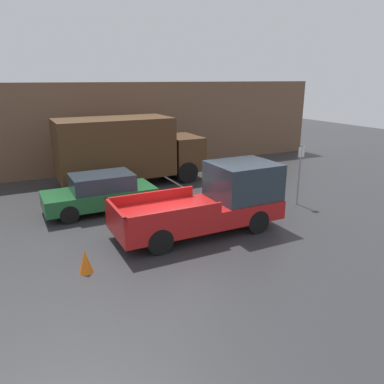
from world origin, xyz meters
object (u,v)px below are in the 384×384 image
pickup_truck (215,201)px  delivery_truck (125,149)px  parking_sign (299,171)px  car (101,192)px  traffic_cone (85,262)px

pickup_truck → delivery_truck: 7.10m
delivery_truck → parking_sign: (5.35, -6.24, -0.35)m
parking_sign → delivery_truck: bearing=130.6°
pickup_truck → parking_sign: (4.42, 0.77, 0.36)m
delivery_truck → pickup_truck: bearing=-82.4°
pickup_truck → parking_sign: 4.50m
delivery_truck → parking_sign: 8.23m
car → parking_sign: (7.46, -2.85, 0.64)m
car → parking_sign: 8.01m
car → delivery_truck: bearing=58.1°
delivery_truck → parking_sign: delivery_truck is taller
delivery_truck → traffic_cone: delivery_truck is taller
car → parking_sign: parking_sign is taller
traffic_cone → car: bearing=71.4°
parking_sign → pickup_truck: bearing=-170.2°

